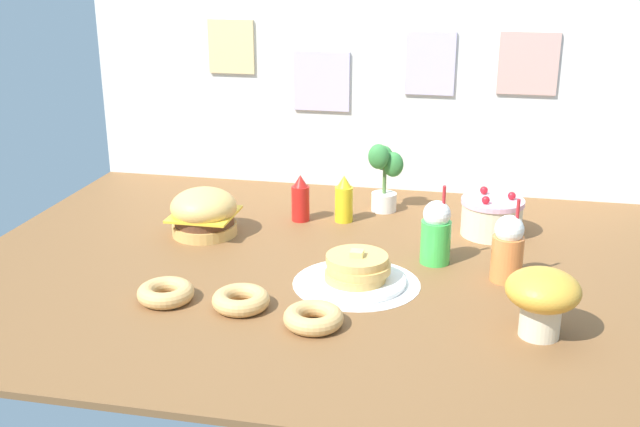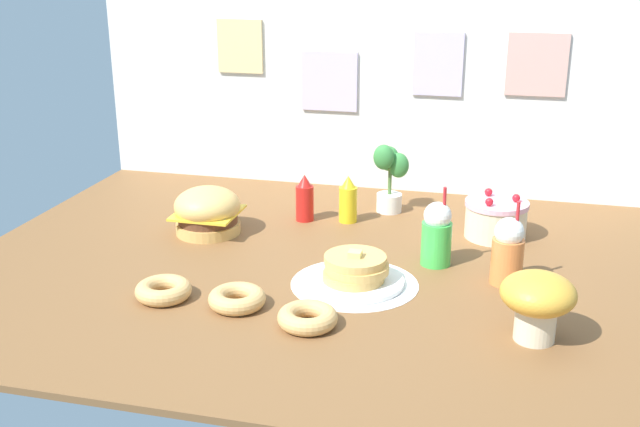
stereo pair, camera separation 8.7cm
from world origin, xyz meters
name	(u,v)px [view 2 (the right image)]	position (x,y,z in m)	size (l,w,h in m)	color
ground_plane	(331,268)	(0.00, 0.00, -0.01)	(2.46, 1.81, 0.02)	brown
back_wall	(380,89)	(0.00, 0.90, 0.44)	(2.46, 0.04, 0.86)	silver
doily_mat	(355,284)	(0.11, -0.13, 0.00)	(0.40, 0.40, 0.00)	white
burger	(208,211)	(-0.51, 0.19, 0.08)	(0.24, 0.24, 0.17)	#DBA859
pancake_stack	(355,272)	(0.11, -0.13, 0.04)	(0.31, 0.31, 0.11)	white
layer_cake	(496,219)	(0.52, 0.40, 0.07)	(0.23, 0.23, 0.17)	beige
ketchup_bottle	(305,199)	(-0.20, 0.41, 0.08)	(0.07, 0.07, 0.18)	red
mustard_bottle	(348,201)	(-0.04, 0.44, 0.08)	(0.07, 0.07, 0.18)	yellow
cream_soda_cup	(437,234)	(0.33, 0.10, 0.11)	(0.10, 0.10, 0.27)	green
orange_float_cup	(508,251)	(0.56, 0.00, 0.11)	(0.10, 0.10, 0.27)	orange
donut_pink_glaze	(163,290)	(-0.43, -0.36, 0.03)	(0.17, 0.17, 0.05)	tan
donut_chocolate	(237,298)	(-0.20, -0.36, 0.03)	(0.17, 0.17, 0.05)	tan
donut_vanilla	(308,317)	(0.03, -0.43, 0.03)	(0.17, 0.17, 0.05)	tan
potted_plant	(390,175)	(0.10, 0.60, 0.15)	(0.14, 0.11, 0.28)	white
mushroom_stool	(538,299)	(0.64, -0.36, 0.12)	(0.20, 0.20, 0.19)	beige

